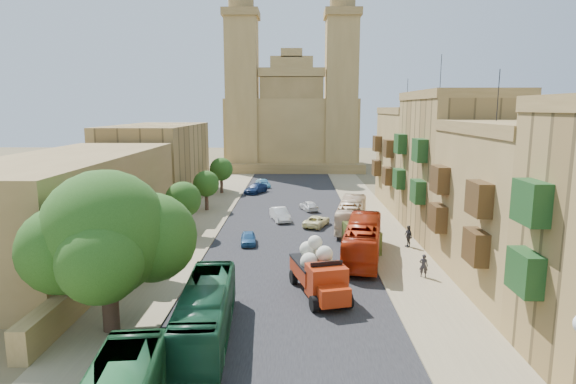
{
  "coord_description": "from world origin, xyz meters",
  "views": [
    {
      "loc": [
        0.69,
        -20.93,
        12.19
      ],
      "look_at": [
        0.0,
        26.0,
        4.0
      ],
      "focal_mm": 30.0,
      "sensor_mm": 36.0,
      "label": 1
    }
  ],
  "objects_px": {
    "street_tree_b": "(183,200)",
    "olive_pickup": "(361,238)",
    "street_tree_c": "(206,184)",
    "bus_cream_east": "(352,214)",
    "street_tree_a": "(144,234)",
    "car_cream": "(317,221)",
    "pedestrian_c": "(408,236)",
    "bus_red_east": "(363,240)",
    "car_dkblue": "(256,188)",
    "red_truck": "(319,271)",
    "car_white_b": "(309,206)",
    "car_blue_a": "(248,238)",
    "church": "(292,121)",
    "ficus_tree": "(107,237)",
    "street_tree_d": "(221,169)",
    "bus_green_north": "(205,313)",
    "car_blue_b": "(263,183)",
    "car_white_a": "(280,214)",
    "pedestrian_a": "(424,266)"
  },
  "relations": [
    {
      "from": "bus_red_east",
      "to": "car_cream",
      "type": "height_order",
      "value": "bus_red_east"
    },
    {
      "from": "street_tree_a",
      "to": "olive_pickup",
      "type": "bearing_deg",
      "value": 25.87
    },
    {
      "from": "car_cream",
      "to": "pedestrian_c",
      "type": "height_order",
      "value": "pedestrian_c"
    },
    {
      "from": "church",
      "to": "ficus_tree",
      "type": "distance_m",
      "value": 75.32
    },
    {
      "from": "car_cream",
      "to": "car_dkblue",
      "type": "distance_m",
      "value": 21.41
    },
    {
      "from": "ficus_tree",
      "to": "street_tree_d",
      "type": "bearing_deg",
      "value": 90.76
    },
    {
      "from": "bus_red_east",
      "to": "street_tree_b",
      "type": "bearing_deg",
      "value": -11.68
    },
    {
      "from": "street_tree_d",
      "to": "bus_cream_east",
      "type": "distance_m",
      "value": 26.56
    },
    {
      "from": "street_tree_d",
      "to": "bus_red_east",
      "type": "height_order",
      "value": "street_tree_d"
    },
    {
      "from": "bus_green_north",
      "to": "red_truck",
      "type": "bearing_deg",
      "value": 41.03
    },
    {
      "from": "bus_cream_east",
      "to": "car_dkblue",
      "type": "xyz_separation_m",
      "value": [
        -11.5,
        20.65,
        -0.79
      ]
    },
    {
      "from": "red_truck",
      "to": "street_tree_c",
      "type": "bearing_deg",
      "value": 114.69
    },
    {
      "from": "street_tree_c",
      "to": "street_tree_d",
      "type": "relative_size",
      "value": 0.93
    },
    {
      "from": "street_tree_c",
      "to": "bus_cream_east",
      "type": "relative_size",
      "value": 0.46
    },
    {
      "from": "church",
      "to": "pedestrian_c",
      "type": "bearing_deg",
      "value": -79.48
    },
    {
      "from": "church",
      "to": "car_cream",
      "type": "relative_size",
      "value": 8.86
    },
    {
      "from": "bus_red_east",
      "to": "car_white_b",
      "type": "distance_m",
      "value": 19.09
    },
    {
      "from": "olive_pickup",
      "to": "street_tree_c",
      "type": "bearing_deg",
      "value": 135.88
    },
    {
      "from": "street_tree_d",
      "to": "bus_green_north",
      "type": "bearing_deg",
      "value": -82.47
    },
    {
      "from": "street_tree_b",
      "to": "car_dkblue",
      "type": "height_order",
      "value": "street_tree_b"
    },
    {
      "from": "bus_green_north",
      "to": "bus_red_east",
      "type": "xyz_separation_m",
      "value": [
        10.32,
        14.16,
        0.09
      ]
    },
    {
      "from": "olive_pickup",
      "to": "car_cream",
      "type": "relative_size",
      "value": 1.24
    },
    {
      "from": "bus_red_east",
      "to": "bus_green_north",
      "type": "bearing_deg",
      "value": 64.88
    },
    {
      "from": "street_tree_d",
      "to": "car_white_a",
      "type": "relative_size",
      "value": 1.2
    },
    {
      "from": "red_truck",
      "to": "car_blue_b",
      "type": "bearing_deg",
      "value": 98.52
    },
    {
      "from": "olive_pickup",
      "to": "bus_green_north",
      "type": "height_order",
      "value": "bus_green_north"
    },
    {
      "from": "street_tree_b",
      "to": "olive_pickup",
      "type": "bearing_deg",
      "value": -13.63
    },
    {
      "from": "bus_red_east",
      "to": "pedestrian_c",
      "type": "relative_size",
      "value": 5.73
    },
    {
      "from": "street_tree_c",
      "to": "car_blue_b",
      "type": "xyz_separation_m",
      "value": [
        5.7,
        17.3,
        -2.63
      ]
    },
    {
      "from": "street_tree_c",
      "to": "car_blue_a",
      "type": "distance_m",
      "value": 16.3
    },
    {
      "from": "church",
      "to": "car_white_b",
      "type": "height_order",
      "value": "church"
    },
    {
      "from": "red_truck",
      "to": "bus_cream_east",
      "type": "height_order",
      "value": "red_truck"
    },
    {
      "from": "bus_red_east",
      "to": "car_white_a",
      "type": "xyz_separation_m",
      "value": [
        -7.21,
        13.37,
        -0.86
      ]
    },
    {
      "from": "olive_pickup",
      "to": "car_white_a",
      "type": "height_order",
      "value": "olive_pickup"
    },
    {
      "from": "church",
      "to": "street_tree_c",
      "type": "xyz_separation_m",
      "value": [
        -10.0,
        -42.61,
        -6.29
      ]
    },
    {
      "from": "street_tree_d",
      "to": "olive_pickup",
      "type": "xyz_separation_m",
      "value": [
        16.5,
        -28.0,
        -2.49
      ]
    },
    {
      "from": "car_white_b",
      "to": "pedestrian_c",
      "type": "relative_size",
      "value": 1.82
    },
    {
      "from": "street_tree_b",
      "to": "car_dkblue",
      "type": "xyz_separation_m",
      "value": [
        5.0,
        23.93,
        -2.88
      ]
    },
    {
      "from": "street_tree_a",
      "to": "car_cream",
      "type": "height_order",
      "value": "street_tree_a"
    },
    {
      "from": "street_tree_a",
      "to": "car_cream",
      "type": "bearing_deg",
      "value": 51.09
    },
    {
      "from": "street_tree_b",
      "to": "street_tree_c",
      "type": "bearing_deg",
      "value": 90.0
    },
    {
      "from": "car_cream",
      "to": "car_dkblue",
      "type": "relative_size",
      "value": 0.87
    },
    {
      "from": "car_blue_b",
      "to": "red_truck",
      "type": "bearing_deg",
      "value": -104.3
    },
    {
      "from": "bus_cream_east",
      "to": "car_blue_b",
      "type": "bearing_deg",
      "value": -56.92
    },
    {
      "from": "pedestrian_c",
      "to": "red_truck",
      "type": "bearing_deg",
      "value": -53.87
    },
    {
      "from": "street_tree_c",
      "to": "bus_red_east",
      "type": "bearing_deg",
      "value": -49.11
    },
    {
      "from": "bus_red_east",
      "to": "car_white_b",
      "type": "bearing_deg",
      "value": -67.24
    },
    {
      "from": "bus_red_east",
      "to": "car_dkblue",
      "type": "height_order",
      "value": "bus_red_east"
    },
    {
      "from": "pedestrian_a",
      "to": "car_dkblue",
      "type": "bearing_deg",
      "value": -47.56
    },
    {
      "from": "street_tree_c",
      "to": "olive_pickup",
      "type": "xyz_separation_m",
      "value": [
        16.5,
        -16.0,
        -2.26
      ]
    }
  ]
}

